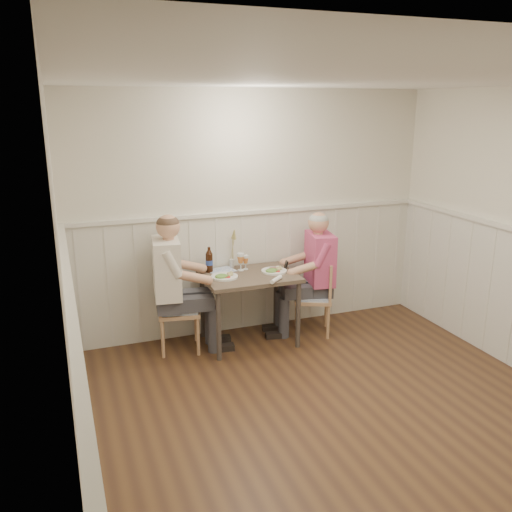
# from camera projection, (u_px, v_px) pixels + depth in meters

# --- Properties ---
(ground_plane) EXTENTS (4.50, 4.50, 0.00)m
(ground_plane) POSITION_uv_depth(u_px,v_px,m) (354.00, 432.00, 4.18)
(ground_plane) COLOR #41291B
(room_shell) EXTENTS (4.04, 4.54, 2.60)m
(room_shell) POSITION_uv_depth(u_px,v_px,m) (365.00, 242.00, 3.77)
(room_shell) COLOR silver
(room_shell) RESTS_ON ground
(wainscot) EXTENTS (4.00, 4.49, 1.34)m
(wainscot) POSITION_uv_depth(u_px,v_px,m) (317.00, 317.00, 4.61)
(wainscot) COLOR silver
(wainscot) RESTS_ON ground
(dining_table) EXTENTS (0.95, 0.70, 0.75)m
(dining_table) POSITION_uv_depth(u_px,v_px,m) (249.00, 284.00, 5.60)
(dining_table) COLOR brown
(dining_table) RESTS_ON ground
(chair_right) EXTENTS (0.51, 0.51, 0.82)m
(chair_right) POSITION_uv_depth(u_px,v_px,m) (317.00, 294.00, 5.89)
(chair_right) COLOR tan
(chair_right) RESTS_ON ground
(chair_left) EXTENTS (0.48, 0.48, 0.86)m
(chair_left) POSITION_uv_depth(u_px,v_px,m) (173.00, 307.00, 5.46)
(chair_left) COLOR tan
(chair_left) RESTS_ON ground
(man_in_pink) EXTENTS (0.69, 0.49, 1.37)m
(man_in_pink) POSITION_uv_depth(u_px,v_px,m) (315.00, 282.00, 5.88)
(man_in_pink) COLOR #3F3F47
(man_in_pink) RESTS_ON ground
(diner_cream) EXTENTS (0.71, 0.49, 1.45)m
(diner_cream) POSITION_uv_depth(u_px,v_px,m) (172.00, 295.00, 5.39)
(diner_cream) COLOR #3F3F47
(diner_cream) RESTS_ON ground
(plate_man) EXTENTS (0.27, 0.27, 0.07)m
(plate_man) POSITION_uv_depth(u_px,v_px,m) (274.00, 270.00, 5.64)
(plate_man) COLOR white
(plate_man) RESTS_ON dining_table
(plate_diner) EXTENTS (0.27, 0.27, 0.07)m
(plate_diner) POSITION_uv_depth(u_px,v_px,m) (224.00, 276.00, 5.45)
(plate_diner) COLOR white
(plate_diner) RESTS_ON dining_table
(beer_glass_a) EXTENTS (0.06, 0.06, 0.15)m
(beer_glass_a) POSITION_uv_depth(u_px,v_px,m) (246.00, 260.00, 5.71)
(beer_glass_a) COLOR silver
(beer_glass_a) RESTS_ON dining_table
(beer_glass_b) EXTENTS (0.07, 0.07, 0.19)m
(beer_glass_b) POSITION_uv_depth(u_px,v_px,m) (241.00, 259.00, 5.67)
(beer_glass_b) COLOR silver
(beer_glass_b) RESTS_ON dining_table
(beer_bottle) EXTENTS (0.08, 0.08, 0.27)m
(beer_bottle) POSITION_uv_depth(u_px,v_px,m) (209.00, 261.00, 5.62)
(beer_bottle) COLOR black
(beer_bottle) RESTS_ON dining_table
(rolled_napkin) EXTENTS (0.17, 0.16, 0.04)m
(rolled_napkin) POSITION_uv_depth(u_px,v_px,m) (276.00, 279.00, 5.34)
(rolled_napkin) COLOR white
(rolled_napkin) RESTS_ON dining_table
(grass_vase) EXTENTS (0.05, 0.05, 0.43)m
(grass_vase) POSITION_uv_depth(u_px,v_px,m) (232.00, 250.00, 5.76)
(grass_vase) COLOR silver
(grass_vase) RESTS_ON dining_table
(gingham_mat) EXTENTS (0.31, 0.27, 0.01)m
(gingham_mat) POSITION_uv_depth(u_px,v_px,m) (221.00, 270.00, 5.69)
(gingham_mat) COLOR #6381BA
(gingham_mat) RESTS_ON dining_table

